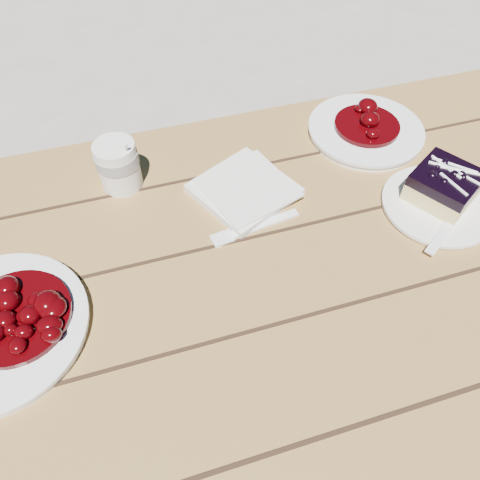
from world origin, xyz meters
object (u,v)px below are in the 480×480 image
object	(u,v)px
dessert_plate	(437,206)
blueberry_cake	(444,185)
picnic_table	(244,333)
coffee_cup	(118,165)
second_plate	(365,131)

from	to	relation	value
dessert_plate	blueberry_cake	size ratio (longest dim) A/B	1.35
picnic_table	dessert_plate	bearing A→B (deg)	8.12
picnic_table	coffee_cup	bearing A→B (deg)	118.99
dessert_plate	blueberry_cake	world-z (taller)	blueberry_cake
second_plate	coffee_cup	bearing A→B (deg)	-179.88
coffee_cup	second_plate	world-z (taller)	coffee_cup
blueberry_cake	second_plate	size ratio (longest dim) A/B	0.62
blueberry_cake	coffee_cup	xyz separation A→B (m)	(-0.51, 0.20, 0.01)
dessert_plate	coffee_cup	bearing A→B (deg)	157.15
picnic_table	coffee_cup	world-z (taller)	coffee_cup
picnic_table	second_plate	world-z (taller)	second_plate
dessert_plate	picnic_table	bearing A→B (deg)	-171.88
coffee_cup	blueberry_cake	bearing A→B (deg)	-21.01
blueberry_cake	picnic_table	bearing A→B (deg)	158.44
picnic_table	blueberry_cake	distance (m)	0.42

